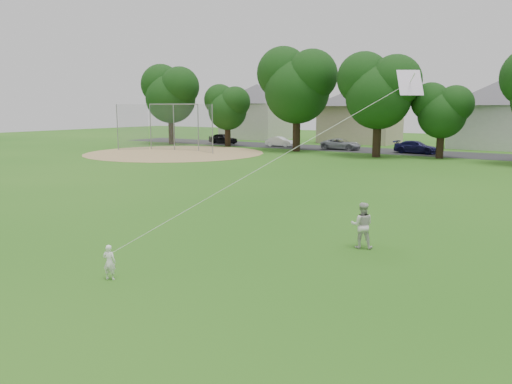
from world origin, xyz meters
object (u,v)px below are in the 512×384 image
Objects in this scene: older_boy at (362,225)px; kite at (263,167)px; toddler at (109,262)px; baseball_backstop at (171,128)px.

older_boy is 4.66m from kite.
kite is (-1.44, -3.82, 2.24)m from older_boy.
kite is at bearing 48.94° from older_boy.
baseball_backstop is at bearing -73.08° from toddler.
older_boy is at bearing -37.59° from baseball_backstop.
kite reaches higher than toddler.
baseball_backstop reaches higher than toddler.
toddler is 0.09× the size of baseball_backstop.
older_boy is 0.16× the size of kite.
kite is 40.73m from baseball_backstop.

